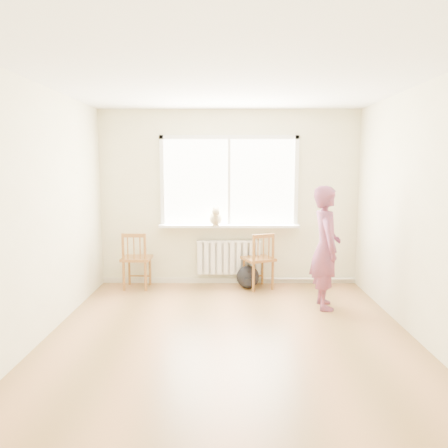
{
  "coord_description": "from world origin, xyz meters",
  "views": [
    {
      "loc": [
        -0.03,
        -4.52,
        1.84
      ],
      "look_at": [
        -0.07,
        1.2,
        1.08
      ],
      "focal_mm": 35.0,
      "sensor_mm": 36.0,
      "label": 1
    }
  ],
  "objects_px": {
    "chair_left": "(136,260)",
    "person": "(326,247)",
    "chair_right": "(260,261)",
    "backpack": "(248,277)",
    "cat": "(216,217)"
  },
  "relations": [
    {
      "from": "chair_right",
      "to": "backpack",
      "type": "distance_m",
      "value": 0.32
    },
    {
      "from": "cat",
      "to": "person",
      "type": "bearing_deg",
      "value": -37.59
    },
    {
      "from": "chair_left",
      "to": "person",
      "type": "height_order",
      "value": "person"
    },
    {
      "from": "cat",
      "to": "backpack",
      "type": "relative_size",
      "value": 1.3
    },
    {
      "from": "chair_left",
      "to": "cat",
      "type": "height_order",
      "value": "cat"
    },
    {
      "from": "backpack",
      "to": "chair_right",
      "type": "bearing_deg",
      "value": -13.99
    },
    {
      "from": "chair_right",
      "to": "person",
      "type": "xyz_separation_m",
      "value": [
        0.79,
        -0.86,
        0.37
      ]
    },
    {
      "from": "chair_right",
      "to": "cat",
      "type": "distance_m",
      "value": 0.93
    },
    {
      "from": "chair_right",
      "to": "person",
      "type": "relative_size",
      "value": 0.54
    },
    {
      "from": "chair_left",
      "to": "person",
      "type": "bearing_deg",
      "value": 163.83
    },
    {
      "from": "chair_right",
      "to": "cat",
      "type": "height_order",
      "value": "cat"
    },
    {
      "from": "chair_right",
      "to": "backpack",
      "type": "relative_size",
      "value": 2.48
    },
    {
      "from": "chair_left",
      "to": "cat",
      "type": "xyz_separation_m",
      "value": [
        1.2,
        0.15,
        0.63
      ]
    },
    {
      "from": "chair_left",
      "to": "backpack",
      "type": "distance_m",
      "value": 1.71
    },
    {
      "from": "person",
      "to": "cat",
      "type": "xyz_separation_m",
      "value": [
        -1.45,
        1.0,
        0.27
      ]
    }
  ]
}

